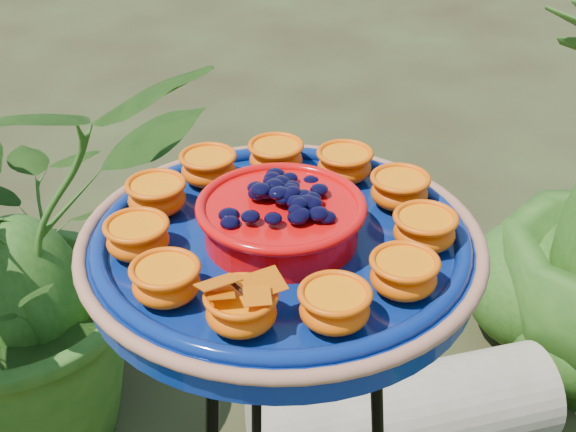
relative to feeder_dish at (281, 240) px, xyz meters
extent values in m
torus|color=black|center=(0.00, 0.00, -0.05)|extent=(0.32, 0.32, 0.02)
cylinder|color=navy|center=(0.00, 0.00, -0.02)|extent=(0.56, 0.56, 0.04)
torus|color=#A8684C|center=(0.00, 0.00, 0.00)|extent=(0.46, 0.46, 0.02)
torus|color=navy|center=(0.00, 0.00, 0.00)|extent=(0.42, 0.42, 0.02)
cylinder|color=red|center=(0.00, 0.00, 0.02)|extent=(0.22, 0.22, 0.04)
torus|color=red|center=(0.00, 0.00, 0.04)|extent=(0.19, 0.19, 0.01)
ellipsoid|color=black|center=(0.00, 0.00, 0.05)|extent=(0.15, 0.15, 0.03)
ellipsoid|color=#EC5102|center=(0.14, 0.08, 0.02)|extent=(0.07, 0.07, 0.03)
cylinder|color=orange|center=(0.14, 0.08, 0.04)|extent=(0.06, 0.06, 0.01)
ellipsoid|color=#EC5102|center=(0.07, 0.14, 0.02)|extent=(0.07, 0.07, 0.03)
cylinder|color=orange|center=(0.07, 0.14, 0.04)|extent=(0.06, 0.06, 0.01)
ellipsoid|color=#EC5102|center=(-0.01, 0.16, 0.02)|extent=(0.07, 0.07, 0.03)
cylinder|color=orange|center=(-0.01, 0.16, 0.04)|extent=(0.06, 0.06, 0.01)
ellipsoid|color=#EC5102|center=(-0.09, 0.13, 0.02)|extent=(0.07, 0.07, 0.03)
cylinder|color=orange|center=(-0.09, 0.13, 0.04)|extent=(0.06, 0.06, 0.01)
ellipsoid|color=#EC5102|center=(-0.15, 0.05, 0.02)|extent=(0.07, 0.07, 0.03)
cylinder|color=orange|center=(-0.15, 0.05, 0.04)|extent=(0.06, 0.06, 0.01)
ellipsoid|color=#EC5102|center=(-0.15, -0.03, 0.02)|extent=(0.07, 0.07, 0.03)
cylinder|color=orange|center=(-0.15, -0.03, 0.04)|extent=(0.06, 0.06, 0.01)
ellipsoid|color=#EC5102|center=(-0.11, -0.11, 0.02)|extent=(0.07, 0.07, 0.03)
cylinder|color=orange|center=(-0.11, -0.11, 0.04)|extent=(0.06, 0.06, 0.01)
ellipsoid|color=#EC5102|center=(-0.03, -0.15, 0.02)|extent=(0.07, 0.07, 0.03)
cylinder|color=orange|center=(-0.03, -0.15, 0.04)|extent=(0.06, 0.06, 0.01)
ellipsoid|color=#EC5102|center=(0.06, -0.15, 0.02)|extent=(0.07, 0.07, 0.03)
cylinder|color=orange|center=(0.06, -0.15, 0.04)|extent=(0.06, 0.06, 0.01)
ellipsoid|color=#EC5102|center=(0.13, -0.09, 0.02)|extent=(0.07, 0.07, 0.03)
cylinder|color=orange|center=(0.13, -0.09, 0.04)|extent=(0.06, 0.06, 0.01)
ellipsoid|color=#EC5102|center=(0.16, -0.01, 0.02)|extent=(0.07, 0.07, 0.03)
cylinder|color=orange|center=(0.16, -0.01, 0.04)|extent=(0.06, 0.06, 0.01)
cylinder|color=black|center=(-0.03, -0.15, 0.05)|extent=(0.02, 0.02, 0.00)
cube|color=#E15F04|center=(-0.05, -0.15, 0.05)|extent=(0.05, 0.04, 0.01)
cube|color=#E15F04|center=(-0.01, -0.15, 0.05)|extent=(0.05, 0.04, 0.01)
cylinder|color=tan|center=(0.25, 0.51, -0.80)|extent=(0.70, 0.41, 0.22)
imported|color=#214913|center=(-0.57, 0.60, -0.46)|extent=(1.07, 1.05, 0.90)
camera|label=1|loc=(0.03, -0.75, 0.50)|focal=50.00mm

